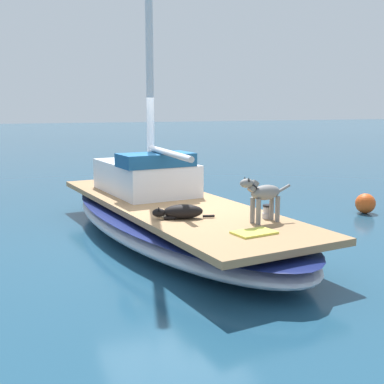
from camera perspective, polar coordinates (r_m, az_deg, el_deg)
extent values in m
plane|color=navy|center=(8.97, -2.26, -5.33)|extent=(120.00, 120.00, 0.00)
ellipsoid|color=#B2B7C1|center=(8.90, -2.27, -3.59)|extent=(3.48, 7.48, 0.56)
ellipsoid|color=navy|center=(8.86, -2.28, -2.46)|extent=(3.49, 7.51, 0.08)
cube|color=#A37A51|center=(8.83, -2.28, -1.51)|extent=(2.95, 6.84, 0.10)
cylinder|color=silver|center=(9.63, -4.97, 20.12)|extent=(0.14, 0.14, 6.82)
cylinder|color=silver|center=(8.46, -2.69, 4.49)|extent=(0.10, 2.20, 0.10)
cube|color=silver|center=(9.85, -5.40, 1.71)|extent=(1.69, 2.37, 0.60)
cube|color=navy|center=(9.06, -4.16, 3.69)|extent=(1.41, 0.88, 0.24)
ellipsoid|color=black|center=(7.54, -1.02, -2.25)|extent=(0.65, 0.40, 0.22)
ellipsoid|color=black|center=(7.52, -3.83, -2.39)|extent=(0.23, 0.18, 0.13)
cone|color=black|center=(7.46, -3.82, -2.05)|extent=(0.05, 0.05, 0.05)
cone|color=black|center=(7.55, -3.85, -1.91)|extent=(0.05, 0.05, 0.05)
cylinder|color=black|center=(7.48, -2.58, -2.98)|extent=(0.19, 0.10, 0.06)
cylinder|color=black|center=(7.60, -2.63, -2.78)|extent=(0.19, 0.10, 0.06)
cylinder|color=black|center=(7.60, 1.92, -2.78)|extent=(0.18, 0.08, 0.04)
ellipsoid|color=gray|center=(7.32, 8.43, -0.05)|extent=(0.55, 0.32, 0.22)
cylinder|color=gray|center=(7.20, 7.62, -2.27)|extent=(0.07, 0.07, 0.38)
cylinder|color=gray|center=(7.30, 6.95, -2.09)|extent=(0.07, 0.07, 0.38)
cylinder|color=gray|center=(7.43, 9.77, -1.94)|extent=(0.07, 0.07, 0.38)
cylinder|color=gray|center=(7.53, 9.10, -1.77)|extent=(0.07, 0.07, 0.38)
cylinder|color=gray|center=(7.15, 7.02, 0.65)|extent=(0.21, 0.15, 0.19)
ellipsoid|color=gray|center=(7.07, 6.28, 1.01)|extent=(0.24, 0.17, 0.13)
cone|color=#2A2929|center=(7.02, 6.52, 1.45)|extent=(0.05, 0.05, 0.06)
cone|color=#2A2929|center=(7.09, 6.06, 1.54)|extent=(0.05, 0.05, 0.06)
torus|color=black|center=(7.15, 7.02, 0.65)|extent=(0.14, 0.16, 0.10)
cylinder|color=gray|center=(7.55, 10.51, 0.42)|extent=(0.23, 0.09, 0.12)
cylinder|color=#B7B7BC|center=(7.67, 8.64, -2.70)|extent=(0.16, 0.16, 0.08)
cylinder|color=#B7B7BC|center=(7.65, 8.65, -2.04)|extent=(0.13, 0.13, 0.10)
cylinder|color=black|center=(7.63, 8.67, -1.56)|extent=(0.15, 0.15, 0.03)
torus|color=beige|center=(7.70, -2.77, -2.67)|extent=(0.32, 0.32, 0.04)
cube|color=#D8D14C|center=(6.74, 7.14, -4.64)|extent=(0.61, 0.45, 0.03)
sphere|color=#E55119|center=(11.62, 19.25, -1.24)|extent=(0.44, 0.44, 0.44)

